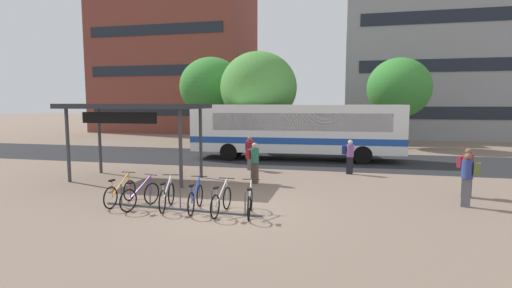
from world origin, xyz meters
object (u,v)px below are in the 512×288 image
commuter_red_pack_1 (254,160)px  street_tree_0 (399,88)px  street_tree_2 (259,88)px  transit_shelter (134,109)px  commuter_navy_pack_0 (349,154)px  parked_bicycle_white_2 (167,197)px  commuter_maroon_pack_4 (467,169)px  parked_bicycle_orange_0 (120,193)px  street_tree_1 (211,87)px  city_bus (294,129)px  commuter_maroon_pack_2 (250,150)px  commuter_olive_pack_3 (468,176)px  parked_bicycle_purple_1 (140,196)px  parked_bicycle_silver_4 (221,201)px  parked_bicycle_silver_5 (250,203)px  parked_bicycle_blue_3 (196,199)px

commuter_red_pack_1 → street_tree_0: size_ratio=0.25×
street_tree_0 → street_tree_2: bearing=-156.6°
transit_shelter → commuter_navy_pack_0: size_ratio=3.67×
parked_bicycle_white_2 → street_tree_2: size_ratio=0.25×
commuter_red_pack_1 → street_tree_0: bearing=78.8°
transit_shelter → commuter_maroon_pack_4: transit_shelter is taller
parked_bicycle_orange_0 → street_tree_1: bearing=12.5°
parked_bicycle_orange_0 → commuter_navy_pack_0: bearing=-43.5°
city_bus → commuter_maroon_pack_2: bearing=64.7°
commuter_navy_pack_0 → commuter_maroon_pack_2: size_ratio=0.95×
city_bus → parked_bicycle_white_2: size_ratio=7.13×
commuter_maroon_pack_4 → commuter_olive_pack_3: bearing=-46.8°
parked_bicycle_white_2 → commuter_olive_pack_3: (9.17, 2.32, 0.61)m
parked_bicycle_purple_1 → parked_bicycle_white_2: 0.86m
street_tree_2 → street_tree_1: bearing=140.9°
parked_bicycle_silver_4 → commuter_olive_pack_3: 7.78m
commuter_red_pack_1 → parked_bicycle_orange_0: bearing=-113.5°
commuter_red_pack_1 → commuter_maroon_pack_2: (-0.93, 2.99, 0.00)m
parked_bicycle_silver_5 → street_tree_1: size_ratio=0.24×
parked_bicycle_silver_4 → parked_bicycle_silver_5: (0.87, 0.03, 0.00)m
city_bus → transit_shelter: transit_shelter is taller
parked_bicycle_blue_3 → commuter_maroon_pack_2: size_ratio=1.02×
city_bus → street_tree_2: (-2.90, 3.39, 2.56)m
parked_bicycle_purple_1 → parked_bicycle_white_2: bearing=-69.9°
parked_bicycle_blue_3 → commuter_navy_pack_0: commuter_navy_pack_0 is taller
commuter_maroon_pack_4 → street_tree_2: 15.17m
parked_bicycle_silver_4 → street_tree_0: street_tree_0 is taller
parked_bicycle_orange_0 → street_tree_2: size_ratio=0.25×
street_tree_0 → street_tree_2: size_ratio=0.97×
commuter_maroon_pack_2 → street_tree_2: bearing=8.9°
commuter_red_pack_1 → city_bus: bearing=99.6°
parked_bicycle_white_2 → parked_bicycle_silver_4: size_ratio=0.99×
street_tree_2 → parked_bicycle_silver_4: bearing=-81.6°
commuter_red_pack_1 → street_tree_2: 11.15m
parked_bicycle_purple_1 → commuter_navy_pack_0: 9.83m
transit_shelter → commuter_maroon_pack_4: 13.01m
transit_shelter → commuter_red_pack_1: size_ratio=3.48×
transit_shelter → commuter_navy_pack_0: 9.79m
parked_bicycle_purple_1 → commuter_olive_pack_3: 10.33m
parked_bicycle_purple_1 → parked_bicycle_silver_5: bearing=-76.7°
parked_bicycle_orange_0 → parked_bicycle_silver_5: size_ratio=1.01×
street_tree_0 → street_tree_2: 10.45m
parked_bicycle_silver_5 → city_bus: bearing=-9.2°
commuter_red_pack_1 → street_tree_0: 16.71m
commuter_red_pack_1 → street_tree_2: size_ratio=0.25×
street_tree_0 → street_tree_2: street_tree_2 is taller
commuter_navy_pack_0 → street_tree_1: street_tree_1 is taller
parked_bicycle_blue_3 → street_tree_2: bearing=-2.1°
commuter_navy_pack_0 → street_tree_2: 10.13m
parked_bicycle_white_2 → parked_bicycle_silver_4: bearing=-105.5°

